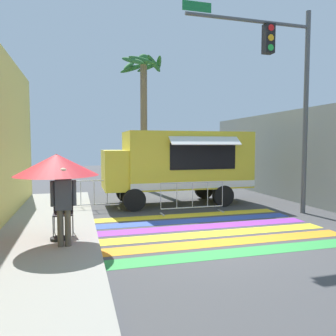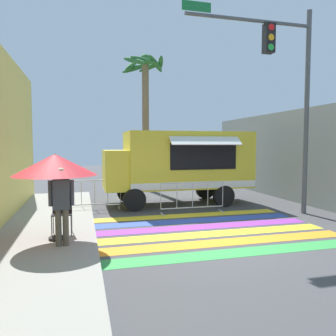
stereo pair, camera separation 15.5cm
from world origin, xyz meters
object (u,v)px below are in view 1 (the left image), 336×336
Objects in this scene: folding_chair at (63,209)px; traffic_signal_pole at (285,78)px; barricade_side at (94,195)px; vendor_person at (64,202)px; food_truck at (176,162)px; barricade_front at (192,197)px; patio_umbrella at (57,165)px; palm_tree at (143,94)px.

traffic_signal_pole is at bearing -13.50° from folding_chair.
vendor_person is at bearing -100.64° from barricade_side.
barricade_side is at bearing -174.43° from food_truck.
traffic_signal_pole is 4.92m from barricade_front.
food_truck is at bearing 21.11° from folding_chair.
barricade_side is (1.01, 4.01, -1.32)m from patio_umbrella.
traffic_signal_pole reaches higher than barricade_side.
palm_tree is (3.59, 9.31, 3.77)m from vendor_person.
barricade_side is at bearing -119.87° from palm_tree.
palm_tree is (3.75, 8.78, 3.01)m from patio_umbrella.
food_truck is 6.30m from vendor_person.
traffic_signal_pole is 3.58× the size of barricade_side.
barricade_side is at bearing 75.92° from patio_umbrella.
vendor_person is 0.91× the size of barricade_side.
vendor_person is at bearing -73.79° from patio_umbrella.
food_truck is 2.08m from barricade_front.
barricade_side is 0.27× the size of palm_tree.
palm_tree reaches higher than patio_umbrella.
palm_tree reaches higher than vendor_person.
food_truck is at bearing -85.05° from palm_tree.
vendor_person is at bearing -162.91° from traffic_signal_pole.
palm_tree is (-0.39, 4.47, 3.21)m from food_truck.
vendor_person is at bearing -109.22° from folding_chair.
patio_umbrella is at bearing -123.18° from folding_chair.
patio_umbrella is at bearing -148.49° from barricade_front.
traffic_signal_pole is 7.89m from vendor_person.
food_truck is 4.85m from traffic_signal_pole.
palm_tree is at bearing 60.13° from barricade_side.
folding_chair reaches higher than barricade_side.
patio_umbrella reaches higher than folding_chair.
barricade_side is (-3.13, -0.30, -1.12)m from food_truck.
traffic_signal_pole is 7.55m from barricade_side.
palm_tree is (-0.43, 6.23, 4.33)m from barricade_front.
traffic_signal_pole reaches higher than patio_umbrella.
folding_chair reaches higher than barricade_front.
folding_chair is 3.63m from barricade_side.
traffic_signal_pole is 2.98× the size of barricade_front.
patio_umbrella is 1.23m from folding_chair.
traffic_signal_pole is 6.70× the size of folding_chair.
barricade_front is 7.59m from palm_tree.
vendor_person is at bearing -129.39° from food_truck.
palm_tree reaches higher than barricade_side.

